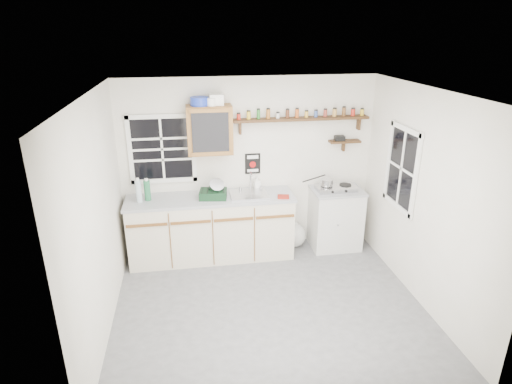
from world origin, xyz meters
The scene contains 18 objects.
room centered at (0.00, 0.00, 1.25)m, with size 3.64×3.24×2.54m.
main_cabinet centered at (-0.58, 1.30, 0.46)m, with size 2.31×0.63×0.92m.
right_cabinet centered at (1.25, 1.32, 0.46)m, with size 0.73×0.57×0.91m.
sink centered at (-0.05, 1.30, 0.93)m, with size 0.52×0.44×0.29m.
upper_cabinet centered at (-0.55, 1.44, 1.82)m, with size 0.60×0.32×0.65m.
upper_cabinet_clutter centered at (-0.58, 1.44, 2.21)m, with size 0.43×0.24×0.14m.
spice_shelf centered at (0.73, 1.51, 1.93)m, with size 1.91×0.18×0.35m.
secondary_shelf centered at (1.36, 1.52, 1.58)m, with size 0.45×0.16×0.24m.
warning_sign centered at (0.05, 1.59, 1.28)m, with size 0.22×0.02×0.30m.
window_back centered at (-1.20, 1.59, 1.55)m, with size 0.93×0.03×0.98m.
window_right centered at (1.79, 0.55, 1.45)m, with size 0.03×0.78×1.08m.
water_bottles centered at (-1.47, 1.30, 1.07)m, with size 0.19×0.13×0.34m.
dish_rack centered at (-0.53, 1.27, 1.01)m, with size 0.40×0.32×0.27m.
soap_bottle centered at (0.10, 1.52, 1.01)m, with size 0.08×0.09×0.19m, color silver.
rag centered at (0.40, 1.12, 0.93)m, with size 0.16×0.13×0.02m, color maroon.
hotplate centered at (1.22, 1.31, 0.95)m, with size 0.57×0.31×0.08m.
saucepan centered at (1.07, 1.31, 1.03)m, with size 0.40×0.27×0.18m.
trash_bag centered at (0.65, 1.40, 0.19)m, with size 0.39×0.35×0.44m.
Camera 1 is at (-0.84, -4.19, 3.10)m, focal length 30.00 mm.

